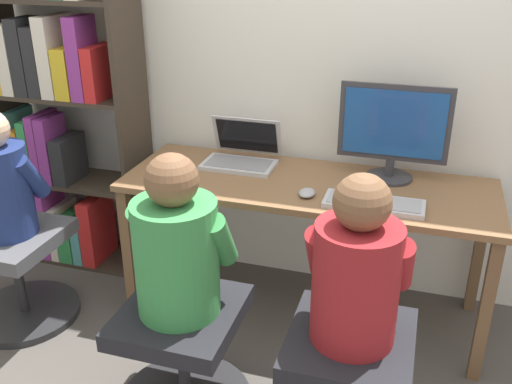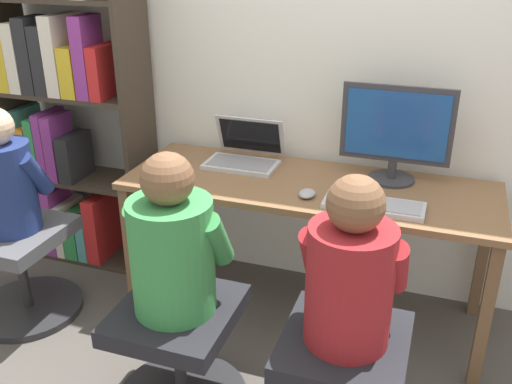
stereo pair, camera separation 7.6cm
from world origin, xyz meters
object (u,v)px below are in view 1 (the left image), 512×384
Objects in this scene: desktop_monitor at (393,132)px; office_chair_left at (347,383)px; office_chair_right at (183,353)px; person_near_shelf at (0,182)px; laptop at (242,155)px; person_at_monitor at (357,271)px; office_chair_side at (17,271)px; keyboard at (374,204)px; bookshelf at (53,95)px; person_at_laptop at (177,247)px.

desktop_monitor is 1.13m from office_chair_left.
office_chair_right is 0.89× the size of person_near_shelf.
person_at_monitor is (0.70, -0.88, -0.02)m from laptop.
desktop_monitor is 1.33m from office_chair_right.
desktop_monitor is 1.92m from office_chair_side.
person_near_shelf is at bearing 162.55° from office_chair_right.
laptop is at bearing 128.12° from office_chair_left.
person_at_monitor reaches higher than office_chair_right.
person_near_shelf reaches higher than keyboard.
person_at_laptop is at bearing -39.02° from bookshelf.
office_chair_left is 1.00× the size of office_chair_side.
office_chair_right is at bearing -17.23° from office_chair_side.
person_near_shelf is (-1.65, -0.29, 0.01)m from keyboard.
keyboard is 1.67m from person_near_shelf.
desktop_monitor reaches higher than person_near_shelf.
office_chair_left and office_chair_side have the same top height.
office_chair_right is 0.87× the size of person_at_monitor.
person_at_laptop is 1.06m from person_near_shelf.
desktop_monitor reaches higher than person_at_monitor.
office_chair_left is at bearing 2.40° from office_chair_right.
keyboard is 0.79× the size of office_chair_right.
desktop_monitor reaches higher than person_at_laptop.
office_chair_side is (-1.66, 0.29, 0.00)m from office_chair_left.
bookshelf is at bearing 98.31° from person_near_shelf.
office_chair_left is at bearing -10.03° from person_near_shelf.
person_at_laptop is at bearing -136.30° from keyboard.
person_at_laptop is 0.32× the size of bookshelf.
desktop_monitor is 1.80m from person_near_shelf.
office_chair_side is (-1.66, 0.28, -0.47)m from person_at_monitor.
person_at_laptop reaches higher than office_chair_left.
office_chair_left is 1.00× the size of office_chair_right.
office_chair_right is at bearing -17.45° from person_near_shelf.
keyboard is at bearing 43.91° from office_chair_right.
bookshelf is (-1.74, 0.87, 0.25)m from person_at_monitor.
person_at_laptop is at bearing -17.00° from office_chair_side.
office_chair_side is (-1.02, 0.32, 0.00)m from office_chair_right.
desktop_monitor reaches higher than keyboard.
office_chair_right is at bearing -177.60° from office_chair_left.
person_at_laptop is (-0.66, -0.93, -0.20)m from desktop_monitor.
person_near_shelf is at bearing 169.97° from office_chair_left.
keyboard is at bearing -95.70° from desktop_monitor.
bookshelf reaches higher than office_chair_side.
person_near_shelf reaches higher than laptop.
person_at_monitor is at bearing 2.39° from person_at_laptop.
person_at_laptop is at bearing -125.53° from desktop_monitor.
desktop_monitor is at bearing 1.22° from bookshelf.
office_chair_left is (-0.03, -0.91, -0.68)m from desktop_monitor.
person_at_monitor is (0.64, 0.03, 0.47)m from office_chair_right.
laptop is 0.58× the size of person_at_monitor.
desktop_monitor is at bearing 54.47° from person_at_laptop.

